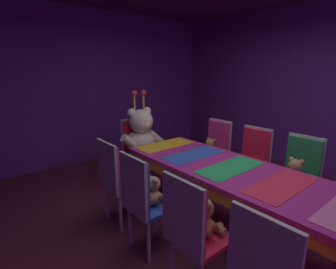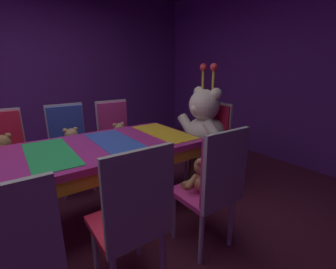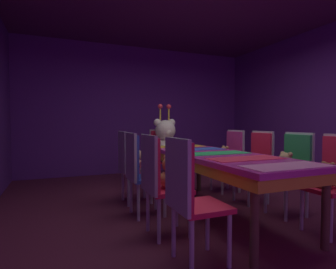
{
  "view_description": "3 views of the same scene",
  "coord_description": "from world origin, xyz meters",
  "px_view_note": "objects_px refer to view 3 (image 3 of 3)",
  "views": [
    {
      "loc": [
        -2.03,
        -1.46,
        1.7
      ],
      "look_at": [
        0.07,
        1.09,
        0.87
      ],
      "focal_mm": 27.14,
      "sensor_mm": 36.0,
      "label": 1
    },
    {
      "loc": [
        1.87,
        -0.23,
        1.36
      ],
      "look_at": [
        0.1,
        1.04,
        0.74
      ],
      "focal_mm": 24.5,
      "sensor_mm": 36.0,
      "label": 2
    },
    {
      "loc": [
        -1.76,
        -2.75,
        1.1
      ],
      "look_at": [
        -0.19,
        1.04,
        0.93
      ],
      "focal_mm": 29.21,
      "sensor_mm": 36.0,
      "label": 3
    }
  ],
  "objects_px": {
    "teddy_left_2": "(149,166)",
    "throne_chair": "(162,151)",
    "teddy_left_1": "(171,174)",
    "chair_right_3": "(232,154)",
    "teddy_right_3": "(224,156)",
    "banquet_table": "(217,160)",
    "chair_right_1": "(294,165)",
    "chair_right_2": "(258,159)",
    "chair_left_2": "(137,166)",
    "teddy_left_3": "(138,161)",
    "king_teddy_bear": "(166,142)",
    "chair_left_1": "(157,175)",
    "chair_left_0": "(186,189)",
    "chair_left_3": "(128,160)",
    "teddy_right_1": "(285,166)",
    "teddy_right_0": "(327,177)"
  },
  "relations": [
    {
      "from": "chair_left_1",
      "to": "teddy_left_2",
      "type": "xyz_separation_m",
      "value": [
        0.13,
        0.63,
        -0.02
      ]
    },
    {
      "from": "chair_left_2",
      "to": "teddy_left_3",
      "type": "xyz_separation_m",
      "value": [
        0.17,
        0.56,
        -0.02
      ]
    },
    {
      "from": "teddy_left_1",
      "to": "chair_right_3",
      "type": "bearing_deg",
      "value": 37.39
    },
    {
      "from": "chair_left_1",
      "to": "chair_right_3",
      "type": "height_order",
      "value": "same"
    },
    {
      "from": "chair_right_1",
      "to": "teddy_left_2",
      "type": "bearing_deg",
      "value": -21.87
    },
    {
      "from": "teddy_left_3",
      "to": "throne_chair",
      "type": "distance_m",
      "value": 1.15
    },
    {
      "from": "chair_right_2",
      "to": "chair_right_3",
      "type": "distance_m",
      "value": 0.64
    },
    {
      "from": "teddy_left_3",
      "to": "chair_right_3",
      "type": "distance_m",
      "value": 1.58
    },
    {
      "from": "chair_left_0",
      "to": "teddy_left_3",
      "type": "relative_size",
      "value": 3.39
    },
    {
      "from": "chair_left_1",
      "to": "chair_left_3",
      "type": "bearing_deg",
      "value": 89.05
    },
    {
      "from": "banquet_table",
      "to": "throne_chair",
      "type": "height_order",
      "value": "throne_chair"
    },
    {
      "from": "chair_left_3",
      "to": "teddy_left_3",
      "type": "relative_size",
      "value": 3.39
    },
    {
      "from": "banquet_table",
      "to": "chair_right_2",
      "type": "distance_m",
      "value": 0.89
    },
    {
      "from": "teddy_right_1",
      "to": "chair_right_3",
      "type": "distance_m",
      "value": 1.24
    },
    {
      "from": "banquet_table",
      "to": "teddy_right_0",
      "type": "height_order",
      "value": "banquet_table"
    },
    {
      "from": "banquet_table",
      "to": "chair_right_3",
      "type": "distance_m",
      "value": 1.26
    },
    {
      "from": "teddy_left_3",
      "to": "teddy_right_0",
      "type": "xyz_separation_m",
      "value": [
        1.41,
        -1.77,
        -0.01
      ]
    },
    {
      "from": "king_teddy_bear",
      "to": "teddy_right_1",
      "type": "bearing_deg",
      "value": 20.76
    },
    {
      "from": "teddy_left_2",
      "to": "throne_chair",
      "type": "height_order",
      "value": "throne_chair"
    },
    {
      "from": "chair_left_0",
      "to": "teddy_right_1",
      "type": "bearing_deg",
      "value": 19.95
    },
    {
      "from": "teddy_left_2",
      "to": "chair_right_1",
      "type": "height_order",
      "value": "chair_right_1"
    },
    {
      "from": "teddy_right_3",
      "to": "throne_chair",
      "type": "xyz_separation_m",
      "value": [
        -0.73,
        0.88,
        0.02
      ]
    },
    {
      "from": "teddy_right_1",
      "to": "throne_chair",
      "type": "xyz_separation_m",
      "value": [
        -0.74,
        2.11,
        0.01
      ]
    },
    {
      "from": "king_teddy_bear",
      "to": "chair_left_1",
      "type": "bearing_deg",
      "value": -24.35
    },
    {
      "from": "chair_right_3",
      "to": "teddy_left_1",
      "type": "bearing_deg",
      "value": 37.39
    },
    {
      "from": "teddy_right_0",
      "to": "chair_right_1",
      "type": "distance_m",
      "value": 0.59
    },
    {
      "from": "chair_left_1",
      "to": "king_teddy_bear",
      "type": "xyz_separation_m",
      "value": [
        0.87,
        1.92,
        0.17
      ]
    },
    {
      "from": "teddy_left_2",
      "to": "teddy_right_0",
      "type": "xyz_separation_m",
      "value": [
        1.44,
        -1.21,
        -0.01
      ]
    },
    {
      "from": "banquet_table",
      "to": "throne_chair",
      "type": "xyz_separation_m",
      "value": [
        0.0,
        1.79,
        -0.06
      ]
    },
    {
      "from": "chair_left_1",
      "to": "throne_chair",
      "type": "distance_m",
      "value": 2.27
    },
    {
      "from": "chair_left_1",
      "to": "teddy_right_0",
      "type": "bearing_deg",
      "value": -20.18
    },
    {
      "from": "chair_left_2",
      "to": "chair_right_1",
      "type": "relative_size",
      "value": 1.0
    },
    {
      "from": "teddy_left_2",
      "to": "teddy_right_3",
      "type": "xyz_separation_m",
      "value": [
        1.46,
        0.59,
        -0.0
      ]
    },
    {
      "from": "chair_left_3",
      "to": "teddy_right_3",
      "type": "height_order",
      "value": "chair_left_3"
    },
    {
      "from": "chair_left_3",
      "to": "teddy_right_0",
      "type": "bearing_deg",
      "value": -48.67
    },
    {
      "from": "banquet_table",
      "to": "throne_chair",
      "type": "bearing_deg",
      "value": 90.0
    },
    {
      "from": "chair_left_0",
      "to": "throne_chair",
      "type": "relative_size",
      "value": 1.0
    },
    {
      "from": "teddy_right_1",
      "to": "throne_chair",
      "type": "relative_size",
      "value": 0.32
    },
    {
      "from": "chair_right_1",
      "to": "chair_left_3",
      "type": "bearing_deg",
      "value": -34.96
    },
    {
      "from": "chair_left_2",
      "to": "teddy_right_3",
      "type": "relative_size",
      "value": 3.36
    },
    {
      "from": "teddy_right_3",
      "to": "chair_left_3",
      "type": "bearing_deg",
      "value": 0.98
    },
    {
      "from": "banquet_table",
      "to": "chair_right_2",
      "type": "bearing_deg",
      "value": 17.76
    },
    {
      "from": "chair_left_1",
      "to": "teddy_right_3",
      "type": "bearing_deg",
      "value": 37.34
    },
    {
      "from": "teddy_left_2",
      "to": "teddy_right_1",
      "type": "relative_size",
      "value": 0.95
    },
    {
      "from": "chair_left_1",
      "to": "teddy_left_3",
      "type": "relative_size",
      "value": 3.39
    },
    {
      "from": "chair_left_1",
      "to": "chair_right_3",
      "type": "distance_m",
      "value": 2.12
    },
    {
      "from": "teddy_left_1",
      "to": "teddy_right_1",
      "type": "distance_m",
      "value": 1.46
    },
    {
      "from": "throne_chair",
      "to": "king_teddy_bear",
      "type": "height_order",
      "value": "king_teddy_bear"
    },
    {
      "from": "chair_left_0",
      "to": "teddy_left_1",
      "type": "xyz_separation_m",
      "value": [
        0.12,
        0.59,
        -0.0
      ]
    },
    {
      "from": "teddy_right_0",
      "to": "throne_chair",
      "type": "height_order",
      "value": "throne_chair"
    }
  ]
}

